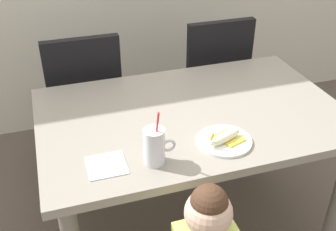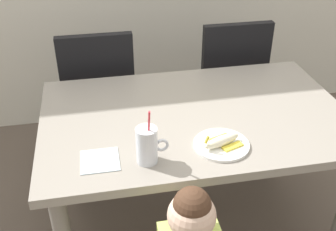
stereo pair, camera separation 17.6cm
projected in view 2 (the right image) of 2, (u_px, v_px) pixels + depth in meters
name	position (u px, v px, depth m)	size (l,w,h in m)	color
ground_plane	(191.00, 228.00, 2.30)	(24.00, 24.00, 0.00)	brown
dining_table	(195.00, 131.00, 1.95)	(1.42, 0.91, 0.76)	gray
dining_chair_left	(99.00, 93.00, 2.51)	(0.44, 0.45, 0.96)	black
dining_chair_right	(227.00, 80.00, 2.66)	(0.44, 0.44, 0.96)	black
milk_cup	(147.00, 147.00, 1.56)	(0.13, 0.08, 0.25)	silver
snack_plate	(221.00, 145.00, 1.67)	(0.23, 0.23, 0.01)	white
peeled_banana	(222.00, 141.00, 1.65)	(0.18, 0.13, 0.07)	#F4EAC6
paper_napkin	(100.00, 161.00, 1.59)	(0.15, 0.15, 0.00)	silver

